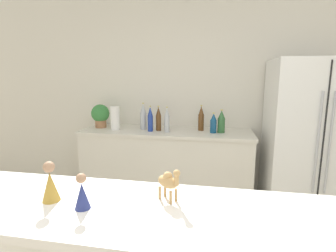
{
  "coord_description": "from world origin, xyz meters",
  "views": [
    {
      "loc": [
        0.14,
        -0.59,
        1.53
      ],
      "look_at": [
        -0.22,
        1.37,
        1.16
      ],
      "focal_mm": 28.0,
      "sensor_mm": 36.0,
      "label": 1
    }
  ],
  "objects_px": {
    "back_bottle_3": "(221,122)",
    "camel_figurine": "(169,181)",
    "back_bottle_4": "(143,117)",
    "back_bottle_6": "(213,123)",
    "wise_man_figurine_crimson": "(82,194)",
    "refrigerator": "(308,143)",
    "back_bottle_2": "(150,119)",
    "wise_man_figurine_blue": "(50,184)",
    "back_bottle_0": "(158,119)",
    "back_bottle_1": "(201,119)",
    "potted_plant": "(100,115)",
    "paper_towel_roll": "(115,118)",
    "back_bottle_5": "(167,120)"
  },
  "relations": [
    {
      "from": "back_bottle_3",
      "to": "camel_figurine",
      "type": "bearing_deg",
      "value": -97.23
    },
    {
      "from": "back_bottle_4",
      "to": "back_bottle_6",
      "type": "xyz_separation_m",
      "value": [
        0.83,
        -0.05,
        -0.04
      ]
    },
    {
      "from": "wise_man_figurine_crimson",
      "to": "refrigerator",
      "type": "bearing_deg",
      "value": 53.58
    },
    {
      "from": "back_bottle_2",
      "to": "wise_man_figurine_blue",
      "type": "height_order",
      "value": "back_bottle_2"
    },
    {
      "from": "back_bottle_0",
      "to": "back_bottle_6",
      "type": "height_order",
      "value": "back_bottle_0"
    },
    {
      "from": "back_bottle_1",
      "to": "back_bottle_3",
      "type": "relative_size",
      "value": 1.14
    },
    {
      "from": "back_bottle_4",
      "to": "wise_man_figurine_crimson",
      "type": "bearing_deg",
      "value": -80.65
    },
    {
      "from": "back_bottle_0",
      "to": "wise_man_figurine_crimson",
      "type": "distance_m",
      "value": 2.07
    },
    {
      "from": "potted_plant",
      "to": "paper_towel_roll",
      "type": "height_order",
      "value": "potted_plant"
    },
    {
      "from": "potted_plant",
      "to": "paper_towel_roll",
      "type": "distance_m",
      "value": 0.25
    },
    {
      "from": "back_bottle_5",
      "to": "camel_figurine",
      "type": "bearing_deg",
      "value": -78.99
    },
    {
      "from": "back_bottle_2",
      "to": "back_bottle_4",
      "type": "bearing_deg",
      "value": 138.81
    },
    {
      "from": "potted_plant",
      "to": "wise_man_figurine_blue",
      "type": "bearing_deg",
      "value": -70.45
    },
    {
      "from": "back_bottle_1",
      "to": "wise_man_figurine_crimson",
      "type": "xyz_separation_m",
      "value": [
        -0.34,
        -2.16,
        0.02
      ]
    },
    {
      "from": "back_bottle_0",
      "to": "back_bottle_1",
      "type": "relative_size",
      "value": 0.98
    },
    {
      "from": "refrigerator",
      "to": "wise_man_figurine_blue",
      "type": "relative_size",
      "value": 9.82
    },
    {
      "from": "back_bottle_0",
      "to": "back_bottle_5",
      "type": "bearing_deg",
      "value": -31.39
    },
    {
      "from": "back_bottle_6",
      "to": "wise_man_figurine_blue",
      "type": "distance_m",
      "value": 2.12
    },
    {
      "from": "back_bottle_1",
      "to": "back_bottle_4",
      "type": "xyz_separation_m",
      "value": [
        -0.69,
        -0.06,
        0.01
      ]
    },
    {
      "from": "back_bottle_0",
      "to": "wise_man_figurine_crimson",
      "type": "xyz_separation_m",
      "value": [
        0.15,
        -2.07,
        0.02
      ]
    },
    {
      "from": "refrigerator",
      "to": "back_bottle_4",
      "type": "bearing_deg",
      "value": 176.8
    },
    {
      "from": "camel_figurine",
      "to": "wise_man_figurine_blue",
      "type": "distance_m",
      "value": 0.5
    },
    {
      "from": "paper_towel_roll",
      "to": "back_bottle_1",
      "type": "bearing_deg",
      "value": 7.64
    },
    {
      "from": "potted_plant",
      "to": "back_bottle_1",
      "type": "relative_size",
      "value": 0.97
    },
    {
      "from": "back_bottle_1",
      "to": "back_bottle_0",
      "type": "bearing_deg",
      "value": -168.97
    },
    {
      "from": "paper_towel_roll",
      "to": "camel_figurine",
      "type": "height_order",
      "value": "paper_towel_roll"
    },
    {
      "from": "back_bottle_3",
      "to": "back_bottle_4",
      "type": "xyz_separation_m",
      "value": [
        -0.92,
        0.03,
        0.03
      ]
    },
    {
      "from": "back_bottle_1",
      "to": "back_bottle_6",
      "type": "relative_size",
      "value": 1.3
    },
    {
      "from": "paper_towel_roll",
      "to": "refrigerator",
      "type": "bearing_deg",
      "value": -0.64
    },
    {
      "from": "back_bottle_3",
      "to": "back_bottle_4",
      "type": "distance_m",
      "value": 0.92
    },
    {
      "from": "wise_man_figurine_blue",
      "to": "wise_man_figurine_crimson",
      "type": "distance_m",
      "value": 0.17
    },
    {
      "from": "paper_towel_roll",
      "to": "back_bottle_1",
      "type": "xyz_separation_m",
      "value": [
        1.01,
        0.14,
        0.0
      ]
    },
    {
      "from": "back_bottle_4",
      "to": "wise_man_figurine_blue",
      "type": "relative_size",
      "value": 1.83
    },
    {
      "from": "refrigerator",
      "to": "paper_towel_roll",
      "type": "height_order",
      "value": "refrigerator"
    },
    {
      "from": "back_bottle_6",
      "to": "wise_man_figurine_crimson",
      "type": "relative_size",
      "value": 1.55
    },
    {
      "from": "refrigerator",
      "to": "back_bottle_1",
      "type": "bearing_deg",
      "value": 171.98
    },
    {
      "from": "potted_plant",
      "to": "camel_figurine",
      "type": "height_order",
      "value": "potted_plant"
    },
    {
      "from": "back_bottle_4",
      "to": "wise_man_figurine_crimson",
      "type": "height_order",
      "value": "back_bottle_4"
    },
    {
      "from": "refrigerator",
      "to": "back_bottle_2",
      "type": "height_order",
      "value": "refrigerator"
    },
    {
      "from": "back_bottle_2",
      "to": "paper_towel_roll",
      "type": "bearing_deg",
      "value": 177.46
    },
    {
      "from": "wise_man_figurine_blue",
      "to": "potted_plant",
      "type": "bearing_deg",
      "value": 109.55
    },
    {
      "from": "back_bottle_2",
      "to": "wise_man_figurine_crimson",
      "type": "xyz_separation_m",
      "value": [
        0.24,
        -2.01,
        0.02
      ]
    },
    {
      "from": "back_bottle_3",
      "to": "back_bottle_4",
      "type": "relative_size",
      "value": 0.82
    },
    {
      "from": "back_bottle_0",
      "to": "back_bottle_1",
      "type": "xyz_separation_m",
      "value": [
        0.49,
        0.1,
        0.0
      ]
    },
    {
      "from": "back_bottle_0",
      "to": "back_bottle_3",
      "type": "distance_m",
      "value": 0.72
    },
    {
      "from": "paper_towel_roll",
      "to": "back_bottle_6",
      "type": "height_order",
      "value": "paper_towel_roll"
    },
    {
      "from": "paper_towel_roll",
      "to": "wise_man_figurine_crimson",
      "type": "relative_size",
      "value": 1.89
    },
    {
      "from": "refrigerator",
      "to": "back_bottle_2",
      "type": "xyz_separation_m",
      "value": [
        -1.71,
        0.0,
        0.2
      ]
    },
    {
      "from": "back_bottle_5",
      "to": "back_bottle_6",
      "type": "relative_size",
      "value": 1.27
    },
    {
      "from": "back_bottle_3",
      "to": "back_bottle_5",
      "type": "xyz_separation_m",
      "value": [
        -0.61,
        -0.08,
        0.01
      ]
    }
  ]
}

